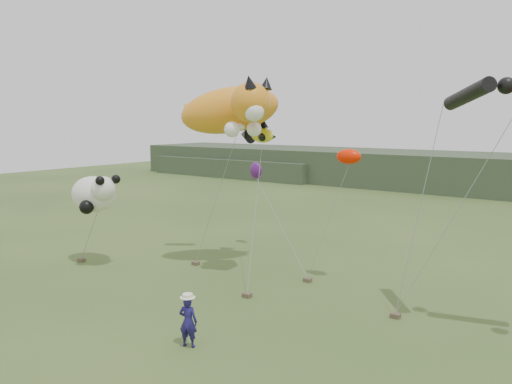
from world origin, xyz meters
TOP-DOWN VIEW (x-y plane):
  - ground at (0.00, 0.00)m, footprint 120.00×120.00m
  - headland at (-3.11, 44.69)m, footprint 90.00×13.00m
  - festival_attendant at (1.51, -1.39)m, footprint 0.75×0.62m
  - sandbag_anchors at (-1.50, 4.87)m, footprint 17.07×4.55m
  - cat_kite at (-2.91, 6.72)m, footprint 6.73×5.20m
  - fish_kite at (-2.97, 8.67)m, footprint 2.58×1.71m
  - panda_kite at (-9.34, 2.99)m, footprint 3.34×2.16m
  - misc_kites at (-0.47, 9.29)m, footprint 8.56×3.78m

SIDE VIEW (x-z plane):
  - ground at x=0.00m, z-range 0.00..0.00m
  - sandbag_anchors at x=-1.50m, z-range 0.00..0.19m
  - festival_attendant at x=1.51m, z-range 0.00..1.77m
  - headland at x=-3.11m, z-range -0.08..3.92m
  - panda_kite at x=-9.34m, z-range 2.78..4.85m
  - misc_kites at x=-0.47m, z-range 4.33..6.50m
  - fish_kite at x=-2.97m, z-range 6.25..7.56m
  - cat_kite at x=-2.91m, z-range 6.62..9.74m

